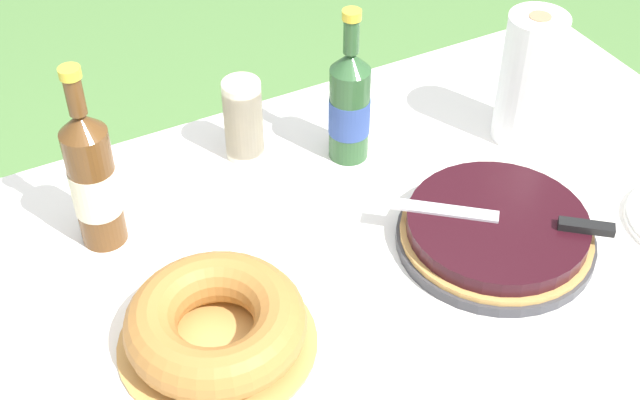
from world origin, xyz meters
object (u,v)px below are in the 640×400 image
Objects in this scene: berry_tart at (496,232)px; serving_knife at (517,219)px; cup_stack at (243,120)px; paper_towel_roll at (529,79)px; bundt_cake at (216,325)px; cider_bottle_amber at (93,179)px; cider_bottle_green at (349,105)px.

berry_tart is 1.09× the size of serving_knife.
paper_towel_roll is (0.50, -0.19, 0.05)m from cup_stack.
cup_stack is (0.23, 0.40, 0.04)m from bundt_cake.
cup_stack is 0.53m from paper_towel_roll.
cider_bottle_amber reaches higher than berry_tart.
berry_tart is 0.35m from cider_bottle_green.
cup_stack is (-0.27, 0.42, 0.05)m from berry_tart.
bundt_cake is (-0.50, 0.02, 0.01)m from berry_tart.
cider_bottle_amber is at bearing 104.68° from bundt_cake.
cider_bottle_amber reaches higher than serving_knife.
cider_bottle_amber is at bearing 151.01° from berry_tart.
serving_knife is at bearing -29.41° from cider_bottle_amber.
cider_bottle_amber reaches higher than cup_stack.
berry_tart is 1.11× the size of bundt_cake.
bundt_cake is 0.51m from cider_bottle_green.
serving_knife is at bearing -39.03° from berry_tart.
cup_stack is (-0.30, 0.44, 0.02)m from serving_knife.
cup_stack reaches higher than berry_tart.
cider_bottle_green is at bearing -31.48° from serving_knife.
cider_bottle_amber is (-0.60, 0.34, 0.07)m from serving_knife.
serving_knife is 0.53m from cup_stack.
cider_bottle_amber reaches higher than cider_bottle_green.
berry_tart is 2.05× the size of cup_stack.
serving_knife is at bearing -129.23° from paper_towel_roll.
bundt_cake is at bearing -141.83° from cider_bottle_green.
bundt_cake is (-0.52, 0.03, -0.02)m from serving_knife.
cup_stack is 0.62× the size of paper_towel_roll.
bundt_cake is at bearing 178.15° from berry_tart.
bundt_cake is 0.99× the size of cider_bottle_green.
cider_bottle_green is at bearing 1.06° from cider_bottle_amber.
cider_bottle_green is (0.40, 0.31, 0.07)m from bundt_cake.
cup_stack is at bearing 18.00° from cider_bottle_amber.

